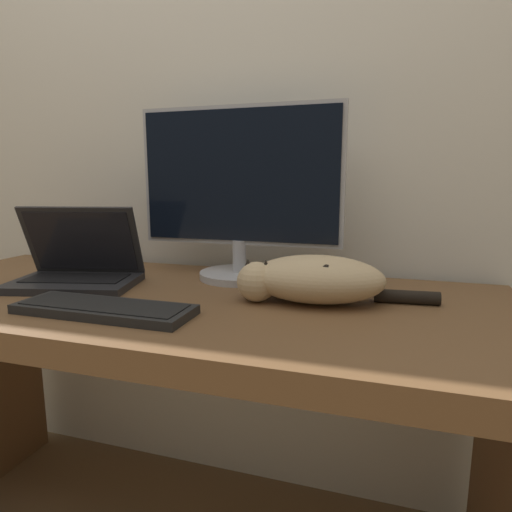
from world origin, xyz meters
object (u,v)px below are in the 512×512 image
at_px(external_keyboard, 104,309).
at_px(monitor, 239,192).
at_px(laptop, 77,269).
at_px(cat, 312,278).

bearing_deg(external_keyboard, monitor, 67.90).
xyz_separation_m(monitor, external_keyboard, (-0.17, -0.41, -0.24)).
relative_size(laptop, cat, 0.79).
height_order(laptop, cat, laptop).
height_order(external_keyboard, cat, cat).
bearing_deg(laptop, cat, -11.41).
xyz_separation_m(laptop, cat, (0.65, 0.02, 0.01)).
relative_size(monitor, external_keyboard, 1.50).
height_order(monitor, external_keyboard, monitor).
relative_size(monitor, cat, 1.29).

